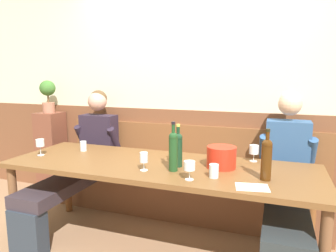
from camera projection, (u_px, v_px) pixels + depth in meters
name	position (u px, v px, depth m)	size (l,w,h in m)	color
room_wall_back	(191.00, 82.00, 3.30)	(6.80, 0.08, 2.80)	beige
wood_wainscot_panel	(189.00, 159.00, 3.39)	(6.80, 0.03, 1.10)	brown
wall_bench	(183.00, 189.00, 3.24)	(2.85, 0.42, 0.94)	brown
dining_table	(159.00, 172.00, 2.52)	(2.55, 0.86, 0.75)	brown
person_center_left_seat	(80.00, 158.00, 3.16)	(0.51, 1.30, 1.31)	#29323F
person_center_right_seat	(287.00, 176.00, 2.52)	(0.48, 1.30, 1.34)	#2D2630
ice_bucket	(221.00, 157.00, 2.39)	(0.23, 0.23, 0.17)	red
wine_bottle_clear_water	(178.00, 148.00, 2.41)	(0.07, 0.07, 0.34)	#173820
wine_bottle_amber_mid	(173.00, 150.00, 2.30)	(0.07, 0.07, 0.38)	#1D431F
wine_bottle_green_tall	(266.00, 158.00, 2.10)	(0.07, 0.07, 0.36)	#45250B
wine_glass_center_front	(220.00, 150.00, 2.56)	(0.08, 0.08, 0.14)	silver
wine_glass_left_end	(144.00, 158.00, 2.32)	(0.06, 0.06, 0.14)	silver
wine_glass_right_end	(40.00, 144.00, 2.76)	(0.07, 0.07, 0.15)	silver
wine_glass_center_rear	(254.00, 150.00, 2.57)	(0.08, 0.08, 0.14)	silver
wine_glass_mid_right	(189.00, 167.00, 2.11)	(0.08, 0.08, 0.13)	silver
water_tumbler_right	(214.00, 171.00, 2.16)	(0.07, 0.07, 0.10)	silver
water_tumbler_center	(83.00, 146.00, 2.93)	(0.06, 0.06, 0.10)	silver
tasting_sheet_left_guest	(252.00, 187.00, 1.98)	(0.21, 0.15, 0.00)	white
corner_pedestal	(52.00, 153.00, 3.80)	(0.28, 0.28, 1.02)	brown
potted_plant	(48.00, 94.00, 3.68)	(0.18, 0.18, 0.39)	#A56851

